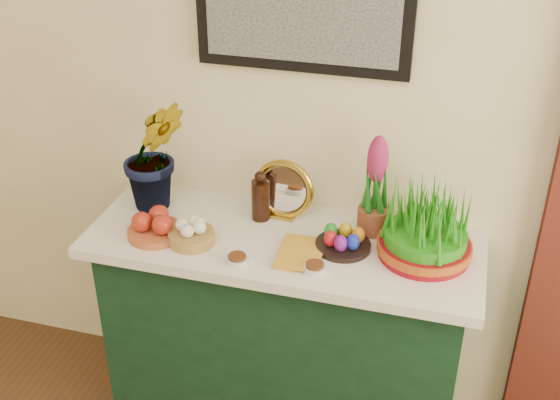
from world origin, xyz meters
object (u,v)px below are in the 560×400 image
object	(u,v)px
mirror	(284,190)
book	(279,249)
hyacinth_green	(153,137)
wheatgrass_sabzeh	(426,227)
sideboard	(283,338)

from	to	relation	value
mirror	book	xyz separation A→B (m)	(0.05, -0.24, -0.10)
hyacinth_green	wheatgrass_sabzeh	bearing A→B (deg)	-36.49
book	mirror	bearing A→B (deg)	100.27
sideboard	mirror	bearing A→B (deg)	105.64
hyacinth_green	book	world-z (taller)	hyacinth_green
sideboard	wheatgrass_sabzeh	world-z (taller)	wheatgrass_sabzeh
wheatgrass_sabzeh	sideboard	bearing A→B (deg)	-177.88
sideboard	mirror	size ratio (longest dim) A/B	5.64
sideboard	mirror	world-z (taller)	mirror
mirror	wheatgrass_sabzeh	size ratio (longest dim) A/B	0.72
mirror	book	size ratio (longest dim) A/B	1.15
book	wheatgrass_sabzeh	distance (m)	0.50
mirror	wheatgrass_sabzeh	bearing A→B (deg)	-13.16
sideboard	hyacinth_green	bearing A→B (deg)	170.47
mirror	wheatgrass_sabzeh	xyz separation A→B (m)	(0.53, -0.12, 0.00)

